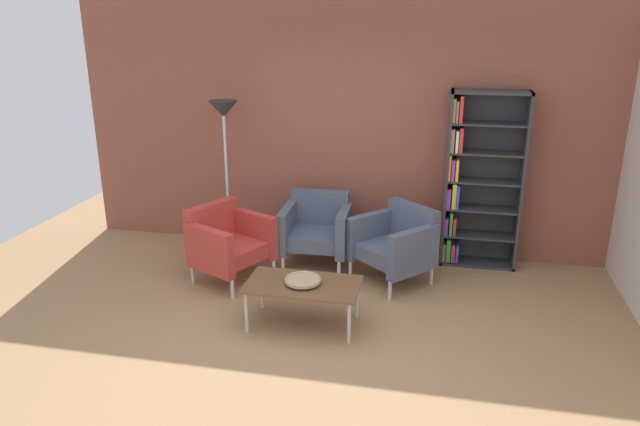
% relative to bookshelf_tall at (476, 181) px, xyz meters
% --- Properties ---
extents(ground_plane, '(8.32, 8.32, 0.00)m').
position_rel_bookshelf_tall_xyz_m(ground_plane, '(-1.35, -2.25, -0.94)').
color(ground_plane, '#9E7751').
extents(brick_back_panel, '(6.40, 0.12, 2.90)m').
position_rel_bookshelf_tall_xyz_m(brick_back_panel, '(-1.35, 0.21, 0.51)').
color(brick_back_panel, brown).
rests_on(brick_back_panel, ground_plane).
extents(bookshelf_tall, '(0.80, 0.30, 1.90)m').
position_rel_bookshelf_tall_xyz_m(bookshelf_tall, '(0.00, 0.00, 0.00)').
color(bookshelf_tall, '#333338').
rests_on(bookshelf_tall, ground_plane).
extents(coffee_table_low, '(1.00, 0.56, 0.40)m').
position_rel_bookshelf_tall_xyz_m(coffee_table_low, '(-1.49, -1.73, -0.57)').
color(coffee_table_low, brown).
rests_on(coffee_table_low, ground_plane).
extents(decorative_bowl, '(0.32, 0.32, 0.05)m').
position_rel_bookshelf_tall_xyz_m(decorative_bowl, '(-1.49, -1.73, -0.50)').
color(decorative_bowl, tan).
rests_on(decorative_bowl, coffee_table_low).
extents(armchair_near_window, '(0.74, 0.68, 0.78)m').
position_rel_bookshelf_tall_xyz_m(armchair_near_window, '(-1.66, -0.38, -0.52)').
color(armchair_near_window, '#4C566B').
rests_on(armchair_near_window, ground_plane).
extents(armchair_corner_red, '(0.89, 0.92, 0.78)m').
position_rel_bookshelf_tall_xyz_m(armchair_corner_red, '(-2.47, -0.95, -0.52)').
color(armchair_corner_red, '#B73833').
rests_on(armchair_corner_red, ground_plane).
extents(armchair_by_bookshelf, '(0.95, 0.94, 0.78)m').
position_rel_bookshelf_tall_xyz_m(armchair_by_bookshelf, '(-0.77, -0.63, -0.52)').
color(armchair_by_bookshelf, '#4C566B').
rests_on(armchair_by_bookshelf, ground_plane).
extents(floor_lamp_torchiere, '(0.32, 0.32, 1.74)m').
position_rel_bookshelf_tall_xyz_m(floor_lamp_torchiere, '(-2.74, -0.20, 0.51)').
color(floor_lamp_torchiere, silver).
rests_on(floor_lamp_torchiere, ground_plane).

